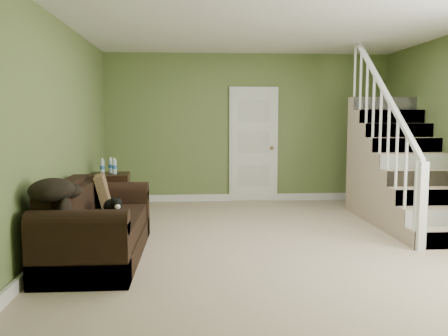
{
  "coord_description": "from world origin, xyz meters",
  "views": [
    {
      "loc": [
        -0.97,
        -5.63,
        1.47
      ],
      "look_at": [
        -0.58,
        0.4,
        0.84
      ],
      "focal_mm": 38.0,
      "sensor_mm": 36.0,
      "label": 1
    }
  ],
  "objects": [
    {
      "name": "baseboard_back",
      "position": [
        0.0,
        2.72,
        0.06
      ],
      "size": [
        5.0,
        0.04,
        0.12
      ],
      "primitive_type": "cube",
      "color": "white",
      "rests_on": "floor"
    },
    {
      "name": "side_table",
      "position": [
        -2.19,
        1.32,
        0.34
      ],
      "size": [
        0.59,
        0.59,
        0.9
      ],
      "rotation": [
        0.0,
        0.0,
        0.07
      ],
      "color": "black",
      "rests_on": "floor"
    },
    {
      "name": "throw_blanket",
      "position": [
        -2.25,
        -1.31,
        0.83
      ],
      "size": [
        0.39,
        0.51,
        0.21
      ],
      "primitive_type": "ellipsoid",
      "rotation": [
        0.0,
        0.0,
        0.0
      ],
      "color": "black",
      "rests_on": "sofa"
    },
    {
      "name": "staircase",
      "position": [
        1.99,
        0.97,
        0.64
      ],
      "size": [
        1.0,
        2.51,
        2.82
      ],
      "color": "tan",
      "rests_on": "floor"
    },
    {
      "name": "cat",
      "position": [
        -1.84,
        -0.57,
        0.53
      ],
      "size": [
        0.33,
        0.49,
        0.24
      ],
      "rotation": [
        0.0,
        0.0,
        0.39
      ],
      "color": "black",
      "rests_on": "sofa"
    },
    {
      "name": "wall_left",
      "position": [
        -2.5,
        0.0,
        1.3
      ],
      "size": [
        0.04,
        5.5,
        2.6
      ],
      "primitive_type": "cube",
      "color": "olive",
      "rests_on": "floor"
    },
    {
      "name": "wall_back",
      "position": [
        0.0,
        2.75,
        1.3
      ],
      "size": [
        5.0,
        0.04,
        2.6
      ],
      "primitive_type": "cube",
      "color": "olive",
      "rests_on": "floor"
    },
    {
      "name": "banana",
      "position": [
        -1.83,
        -0.94,
        0.46
      ],
      "size": [
        0.12,
        0.17,
        0.05
      ],
      "primitive_type": "ellipsoid",
      "rotation": [
        0.0,
        0.0,
        0.46
      ],
      "color": "gold",
      "rests_on": "sofa"
    },
    {
      "name": "ceiling",
      "position": [
        0.0,
        0.0,
        2.6
      ],
      "size": [
        5.0,
        5.5,
        0.01
      ],
      "primitive_type": "cube",
      "color": "white",
      "rests_on": "wall_back"
    },
    {
      "name": "wall_front",
      "position": [
        0.0,
        -2.75,
        1.3
      ],
      "size": [
        5.0,
        0.04,
        2.6
      ],
      "primitive_type": "cube",
      "color": "olive",
      "rests_on": "floor"
    },
    {
      "name": "baseboard_left",
      "position": [
        -2.47,
        0.0,
        0.06
      ],
      "size": [
        0.04,
        5.5,
        0.12
      ],
      "primitive_type": "cube",
      "color": "white",
      "rests_on": "floor"
    },
    {
      "name": "throw_pillow",
      "position": [
        -2.04,
        0.01,
        0.61
      ],
      "size": [
        0.24,
        0.42,
        0.42
      ],
      "primitive_type": "cube",
      "rotation": [
        0.0,
        -0.24,
        0.11
      ],
      "color": "#4A351D",
      "rests_on": "sofa"
    },
    {
      "name": "door",
      "position": [
        0.1,
        2.71,
        1.01
      ],
      "size": [
        0.86,
        0.12,
        2.02
      ],
      "color": "white",
      "rests_on": "floor"
    },
    {
      "name": "floor",
      "position": [
        0.0,
        0.0,
        0.0
      ],
      "size": [
        5.0,
        5.5,
        0.01
      ],
      "primitive_type": "cube",
      "color": "tan",
      "rests_on": "ground"
    },
    {
      "name": "sofa",
      "position": [
        -2.01,
        -0.64,
        0.3
      ],
      "size": [
        0.87,
        2.02,
        0.8
      ],
      "color": "black",
      "rests_on": "floor"
    }
  ]
}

